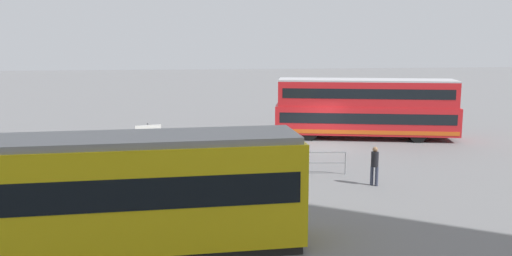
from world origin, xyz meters
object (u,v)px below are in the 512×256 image
at_px(pedestrian_crossing, 375,163).
at_px(info_sign, 148,139).
at_px(tram_yellow, 91,194).
at_px(pedestrian_near_railing, 254,158).
at_px(double_decker_bus, 365,108).

bearing_deg(pedestrian_crossing, info_sign, -16.87).
height_order(tram_yellow, info_sign, tram_yellow).
bearing_deg(pedestrian_near_railing, pedestrian_crossing, 160.33).
distance_m(double_decker_bus, pedestrian_near_railing, 12.17).
xyz_separation_m(tram_yellow, pedestrian_crossing, (-10.70, -6.06, -0.82)).
distance_m(double_decker_bus, tram_yellow, 21.80).
relative_size(double_decker_bus, pedestrian_crossing, 6.76).
distance_m(double_decker_bus, info_sign, 15.04).
bearing_deg(double_decker_bus, info_sign, 31.37).
bearing_deg(info_sign, pedestrian_near_railing, 166.21).
bearing_deg(tram_yellow, pedestrian_near_railing, -126.10).
distance_m(tram_yellow, pedestrian_crossing, 12.33).
bearing_deg(info_sign, double_decker_bus, -148.63).
xyz_separation_m(double_decker_bus, pedestrian_near_railing, (8.16, 8.98, -0.97)).
bearing_deg(pedestrian_near_railing, double_decker_bus, -132.27).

